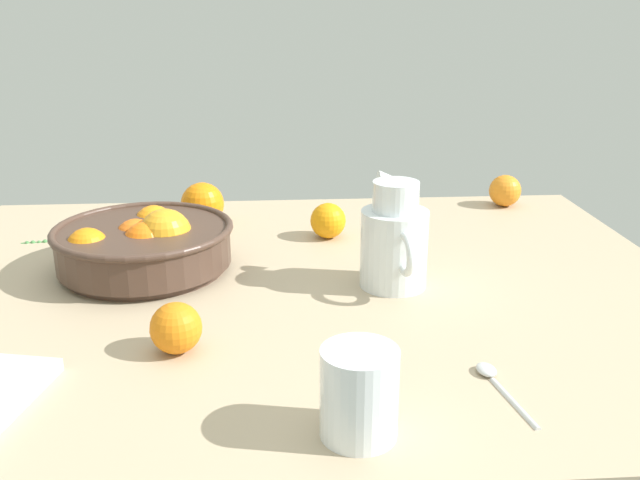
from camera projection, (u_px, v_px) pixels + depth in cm
name	position (u px, v px, depth cm)	size (l,w,h in cm)	color
ground_plane	(296.00, 293.00, 108.06)	(124.46, 96.38, 3.00)	tan
fruit_bowl	(144.00, 244.00, 111.91)	(29.03, 29.03, 10.43)	#473328
juice_pitcher	(394.00, 247.00, 105.17)	(10.31, 15.24, 17.32)	white
juice_glass	(359.00, 399.00, 69.08)	(7.95, 7.95, 9.61)	white
loose_orange_0	(328.00, 221.00, 127.68)	(6.61, 6.61, 6.61)	orange
loose_orange_1	(202.00, 204.00, 134.94)	(8.44, 8.44, 8.44)	orange
loose_orange_2	(505.00, 191.00, 147.47)	(6.76, 6.76, 6.76)	orange
loose_orange_3	(176.00, 328.00, 85.96)	(6.55, 6.55, 6.55)	orange
spoon	(497.00, 382.00, 79.22)	(3.71, 13.49, 1.00)	silver
herb_sprig_0	(39.00, 241.00, 126.07)	(6.26, 1.32, 0.97)	#427E41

